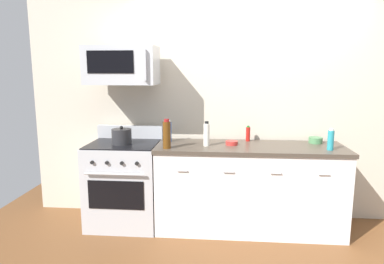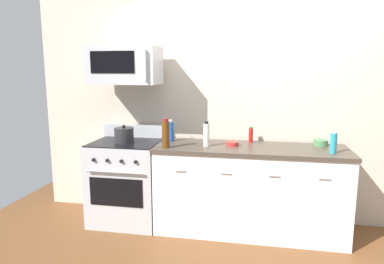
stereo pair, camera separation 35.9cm
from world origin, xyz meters
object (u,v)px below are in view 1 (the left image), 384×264
Objects in this scene: bottle_dish_soap at (331,140)px; range_oven at (125,183)px; bottle_hot_sauce_red at (248,134)px; bottle_vinegar_white at (207,134)px; bottle_soda_blue at (169,131)px; microwave at (122,65)px; bottle_wine_amber at (167,135)px; bowl_green_glaze at (316,140)px; bowl_red_small at (232,143)px; stockpot at (122,136)px.

range_oven is at bearing 176.26° from bottle_dish_soap.
bottle_dish_soap is at bearing -25.67° from bottle_hot_sauce_red.
bottle_soda_blue is at bearing 156.42° from bottle_vinegar_white.
bottle_vinegar_white is (0.90, -0.10, -0.71)m from microwave.
bottle_wine_amber is (0.51, -0.21, 0.59)m from range_oven.
bottle_wine_amber is 1.62m from bowl_green_glaze.
bowl_red_small is at bearing 15.90° from bottle_vinegar_white.
stockpot is (0.00, -0.05, 0.54)m from range_oven.
bottle_vinegar_white is 2.02× the size of bowl_red_small.
microwave is 1.56m from bottle_hot_sauce_red.
bottle_wine_amber is at bearing -161.05° from bowl_red_small.
microwave reaches higher than bowl_red_small.
bottle_wine_amber is 2.05× the size of bowl_green_glaze.
bottle_soda_blue is at bearing 170.71° from bottle_dish_soap.
bottle_vinegar_white reaches higher than bottle_dish_soap.
bottle_hot_sauce_red is at bearing 9.86° from range_oven.
bowl_green_glaze is (-0.06, 0.33, -0.07)m from bottle_dish_soap.
bottle_vinegar_white is at bearing -3.48° from range_oven.
bottle_vinegar_white reaches higher than bottle_hot_sauce_red.
bottle_soda_blue reaches higher than range_oven.
microwave is at bearing 153.87° from bottle_wine_amber.
bottle_soda_blue is (0.48, 0.13, 0.56)m from range_oven.
range_oven is at bearing -164.59° from bottle_soda_blue.
bottle_soda_blue is at bearing 21.17° from stockpot.
stockpot is (-0.00, -0.10, -0.75)m from microwave.
microwave reaches higher than bottle_vinegar_white.
bottle_wine_amber is at bearing -16.61° from stockpot.
range_oven is 4.46× the size of bottle_soda_blue.
bottle_hot_sauce_red is 0.66× the size of bottle_vinegar_white.
bottle_vinegar_white is 0.87× the size of bottle_wine_amber.
bowl_green_glaze is (2.08, 0.19, 0.48)m from range_oven.
bowl_green_glaze is at bearing 6.73° from stockpot.
bottle_vinegar_white is 0.42m from bottle_wine_amber.
bottle_dish_soap reaches higher than stockpot.
bowl_red_small is (0.69, -0.11, -0.09)m from bottle_soda_blue.
range_oven is 1.28m from microwave.
bottle_soda_blue is at bearing 170.88° from bowl_red_small.
bottle_soda_blue is (-1.66, 0.27, 0.01)m from bottle_dish_soap.
bowl_red_small is (-0.97, 0.16, -0.08)m from bottle_dish_soap.
stockpot reaches higher than bowl_green_glaze.
bottle_hot_sauce_red is 1.33× the size of bowl_red_small.
range_oven is 8.30× the size of bowl_red_small.
bottle_vinegar_white reaches higher than bottle_soda_blue.
microwave is 2.48× the size of bottle_wine_amber.
bottle_dish_soap is at bearing -9.42° from bowl_red_small.
microwave is 3.45× the size of bottle_dish_soap.
range_oven is 2.21m from bottle_dish_soap.
bottle_wine_amber is (0.51, -0.25, -0.69)m from microwave.
bottle_hot_sauce_red is at bearing 8.02° from microwave.
stockpot is at bearing -176.40° from bowl_red_small.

